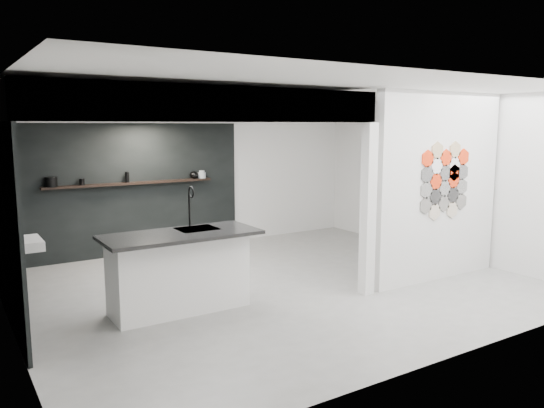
{
  "coord_description": "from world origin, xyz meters",
  "views": [
    {
      "loc": [
        -4.08,
        -6.29,
        2.31
      ],
      "look_at": [
        0.1,
        0.3,
        1.15
      ],
      "focal_mm": 35.0,
      "sensor_mm": 36.0,
      "label": 1
    }
  ],
  "objects": [
    {
      "name": "bay_clad_back",
      "position": [
        -1.3,
        2.97,
        1.18
      ],
      "size": [
        4.4,
        0.04,
        2.35
      ],
      "primitive_type": "cube",
      "color": "black",
      "rests_on": "floor"
    },
    {
      "name": "glass_vase",
      "position": [
        0.15,
        2.87,
        1.39
      ],
      "size": [
        0.12,
        0.12,
        0.15
      ],
      "primitive_type": "cylinder",
      "rotation": [
        0.0,
        0.0,
        0.17
      ],
      "color": "gray",
      "rests_on": "display_shelf"
    },
    {
      "name": "wall_basin",
      "position": [
        -3.24,
        0.8,
        0.85
      ],
      "size": [
        0.4,
        0.6,
        0.12
      ],
      "primitive_type": "cube",
      "color": "silver",
      "rests_on": "bay_clad_left"
    },
    {
      "name": "floor",
      "position": [
        0.0,
        0.0,
        -0.01
      ],
      "size": [
        7.0,
        6.0,
        0.01
      ],
      "primitive_type": "cube",
      "color": "gray"
    },
    {
      "name": "kitchen_island",
      "position": [
        -1.62,
        -0.25,
        0.52
      ],
      "size": [
        1.91,
        0.84,
        1.54
      ],
      "rotation": [
        0.0,
        0.0,
        -0.0
      ],
      "color": "silver",
      "rests_on": "floor"
    },
    {
      "name": "utensil_cup",
      "position": [
        -2.05,
        2.87,
        1.37
      ],
      "size": [
        0.09,
        0.09,
        0.11
      ],
      "primitive_type": "cylinder",
      "rotation": [
        0.0,
        0.0,
        0.11
      ],
      "color": "black",
      "rests_on": "display_shelf"
    },
    {
      "name": "bay_clad_left",
      "position": [
        -3.47,
        1.0,
        1.18
      ],
      "size": [
        0.04,
        4.0,
        2.35
      ],
      "primitive_type": "cube",
      "color": "black",
      "rests_on": "floor"
    },
    {
      "name": "hex_tile_cluster",
      "position": [
        2.26,
        -1.09,
        1.5
      ],
      "size": [
        1.04,
        0.02,
        1.16
      ],
      "color": "#66635E",
      "rests_on": "partition_panel"
    },
    {
      "name": "partition_panel",
      "position": [
        2.23,
        -1.0,
        1.4
      ],
      "size": [
        2.45,
        0.15,
        2.8
      ],
      "primitive_type": "cube",
      "color": "silver",
      "rests_on": "floor"
    },
    {
      "name": "display_shelf",
      "position": [
        -1.2,
        2.87,
        1.3
      ],
      "size": [
        3.0,
        0.15,
        0.04
      ],
      "primitive_type": "cube",
      "color": "black",
      "rests_on": "bay_clad_back"
    },
    {
      "name": "kettle",
      "position": [
        -0.01,
        2.87,
        1.39
      ],
      "size": [
        0.18,
        0.18,
        0.14
      ],
      "primitive_type": "ellipsoid",
      "rotation": [
        0.0,
        0.0,
        0.12
      ],
      "color": "black",
      "rests_on": "display_shelf"
    },
    {
      "name": "fascia_beam",
      "position": [
        -1.3,
        -0.92,
        2.55
      ],
      "size": [
        4.4,
        0.16,
        0.4
      ],
      "primitive_type": "cube",
      "color": "silver",
      "rests_on": "corner_column"
    },
    {
      "name": "corner_column",
      "position": [
        0.82,
        -1.0,
        1.18
      ],
      "size": [
        0.16,
        0.16,
        2.35
      ],
      "primitive_type": "cube",
      "color": "silver",
      "rests_on": "floor"
    },
    {
      "name": "bottle_dark",
      "position": [
        -1.28,
        2.87,
        1.41
      ],
      "size": [
        0.09,
        0.09,
        0.18
      ],
      "primitive_type": "cylinder",
      "rotation": [
        0.0,
        0.0,
        -0.32
      ],
      "color": "black",
      "rests_on": "display_shelf"
    },
    {
      "name": "stockpot",
      "position": [
        -2.53,
        2.87,
        1.4
      ],
      "size": [
        0.22,
        0.22,
        0.16
      ],
      "primitive_type": "cylinder",
      "rotation": [
        0.0,
        0.0,
        0.11
      ],
      "color": "black",
      "rests_on": "display_shelf"
    },
    {
      "name": "bulkhead",
      "position": [
        -1.3,
        1.0,
        2.55
      ],
      "size": [
        4.4,
        4.0,
        0.4
      ],
      "primitive_type": "cube",
      "color": "silver",
      "rests_on": "corner_column"
    },
    {
      "name": "glass_bowl",
      "position": [
        0.15,
        2.87,
        1.38
      ],
      "size": [
        0.18,
        0.18,
        0.11
      ],
      "primitive_type": "cylinder",
      "rotation": [
        0.0,
        0.0,
        -0.17
      ],
      "color": "gray",
      "rests_on": "display_shelf"
    }
  ]
}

